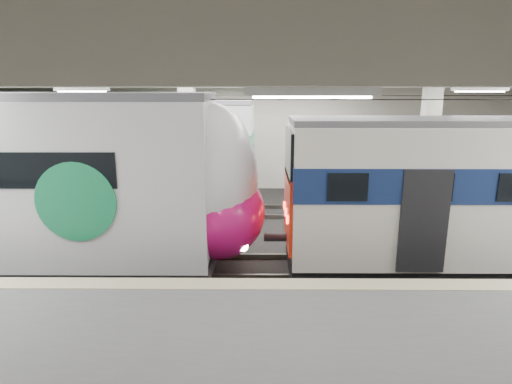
{
  "coord_description": "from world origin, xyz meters",
  "views": [
    {
      "loc": [
        -0.62,
        -11.25,
        4.99
      ],
      "look_at": [
        -0.72,
        1.0,
        2.0
      ],
      "focal_mm": 30.0,
      "sensor_mm": 36.0,
      "label": 1
    }
  ],
  "objects": [
    {
      "name": "modern_emu",
      "position": [
        -7.46,
        -0.0,
        2.39
      ],
      "size": [
        15.34,
        3.16,
        4.87
      ],
      "color": "silver",
      "rests_on": "ground"
    },
    {
      "name": "station_hall",
      "position": [
        0.0,
        -1.74,
        3.24
      ],
      "size": [
        36.0,
        24.0,
        5.75
      ],
      "color": "black",
      "rests_on": "ground"
    },
    {
      "name": "far_train",
      "position": [
        -8.0,
        5.5,
        2.35
      ],
      "size": [
        14.33,
        3.22,
        4.54
      ],
      "rotation": [
        0.0,
        0.0,
        -0.02
      ],
      "color": "silver",
      "rests_on": "ground"
    }
  ]
}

